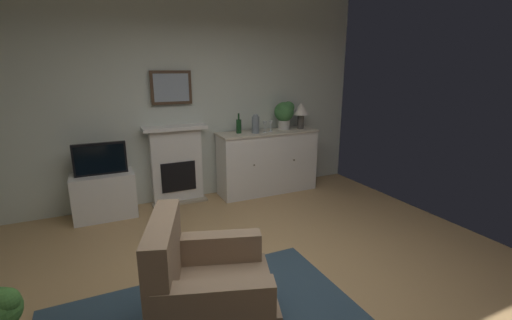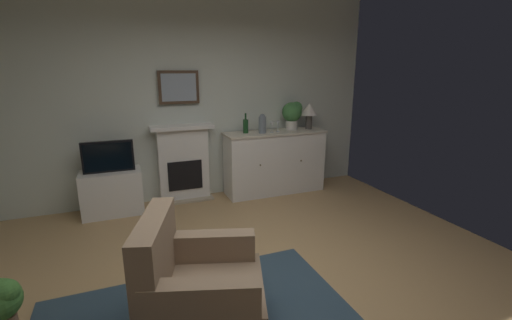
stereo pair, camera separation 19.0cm
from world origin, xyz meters
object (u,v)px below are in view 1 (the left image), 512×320
object	(u,v)px
wine_glass_left	(265,124)
armchair	(206,290)
potted_plant_small	(285,113)
table_lamp	(301,111)
wine_bottle	(239,126)
tv_set	(100,159)
fireplace_unit	(177,164)
vase_decorative	(256,124)
framed_picture	(171,88)
tv_cabinet	(104,195)
wine_glass_center	(271,123)
potted_plant_fern	(0,312)
sideboard_cabinet	(267,162)

from	to	relation	value
wine_glass_left	armchair	bearing A→B (deg)	-124.14
potted_plant_small	armchair	xyz separation A→B (m)	(-2.07, -2.59, -0.82)
table_lamp	wine_bottle	distance (m)	1.04
potted_plant_small	tv_set	bearing A→B (deg)	-178.84
fireplace_unit	vase_decorative	xyz separation A→B (m)	(1.13, -0.23, 0.54)
framed_picture	armchair	distance (m)	3.06
armchair	potted_plant_small	bearing A→B (deg)	51.32
framed_picture	potted_plant_small	xyz separation A→B (m)	(1.66, -0.18, -0.41)
tv_cabinet	wine_glass_center	bearing A→B (deg)	-0.96
potted_plant_small	armchair	bearing A→B (deg)	-128.68
wine_bottle	potted_plant_fern	xyz separation A→B (m)	(-2.61, -2.05, -0.80)
wine_glass_center	potted_plant_fern	distance (m)	3.77
tv_cabinet	potted_plant_small	size ratio (longest dim) A/B	1.74
sideboard_cabinet	tv_set	world-z (taller)	tv_set
wine_bottle	tv_cabinet	size ratio (longest dim) A/B	0.39
fireplace_unit	vase_decorative	distance (m)	1.27
framed_picture	sideboard_cabinet	size ratio (longest dim) A/B	0.36
sideboard_cabinet	tv_set	distance (m)	2.35
tv_cabinet	potted_plant_fern	distance (m)	2.15
wine_bottle	vase_decorative	bearing A→B (deg)	-21.82
potted_plant_fern	vase_decorative	bearing A→B (deg)	34.60
armchair	tv_cabinet	bearing A→B (deg)	102.46
vase_decorative	potted_plant_fern	size ratio (longest dim) A/B	0.65
table_lamp	wine_glass_center	size ratio (longest dim) A/B	2.42
wine_bottle	potted_plant_fern	size ratio (longest dim) A/B	0.67
tv_set	vase_decorative	bearing A→B (deg)	-1.14
table_lamp	potted_plant_small	world-z (taller)	potted_plant_small
sideboard_cabinet	framed_picture	bearing A→B (deg)	170.66
wine_glass_center	tv_set	distance (m)	2.38
wine_glass_left	armchair	size ratio (longest dim) A/B	0.16
fireplace_unit	sideboard_cabinet	size ratio (longest dim) A/B	0.72
sideboard_cabinet	wine_bottle	bearing A→B (deg)	174.88
vase_decorative	armchair	size ratio (longest dim) A/B	0.28
framed_picture	vase_decorative	xyz separation A→B (m)	(1.13, -0.27, -0.52)
wine_glass_center	potted_plant_fern	bearing A→B (deg)	-147.38
framed_picture	wine_glass_left	size ratio (longest dim) A/B	3.33
table_lamp	armchair	bearing A→B (deg)	-132.54
framed_picture	vase_decorative	size ratio (longest dim) A/B	1.96
wine_bottle	tv_set	distance (m)	1.90
wine_bottle	table_lamp	bearing A→B (deg)	-2.26
tv_cabinet	potted_plant_small	bearing A→B (deg)	0.66
wine_glass_center	framed_picture	bearing A→B (deg)	169.91
tv_cabinet	potted_plant_fern	xyz separation A→B (m)	(-0.73, -2.02, -0.03)
wine_bottle	tv_set	world-z (taller)	wine_bottle
vase_decorative	tv_cabinet	size ratio (longest dim) A/B	0.38
framed_picture	wine_bottle	world-z (taller)	framed_picture
framed_picture	wine_glass_center	distance (m)	1.51
potted_plant_small	fireplace_unit	bearing A→B (deg)	175.47
wine_glass_left	framed_picture	bearing A→B (deg)	167.68
fireplace_unit	vase_decorative	world-z (taller)	vase_decorative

